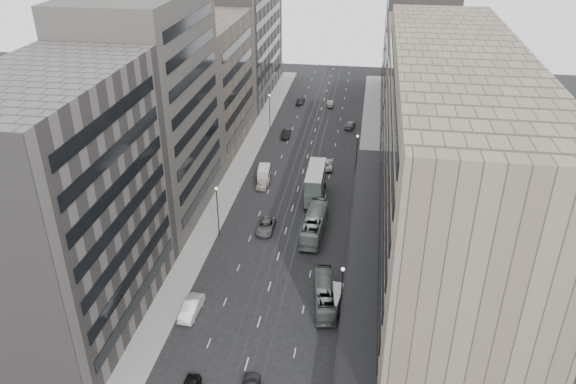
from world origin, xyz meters
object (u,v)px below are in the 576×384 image
Objects in this scene: double_decker at (315,183)px; panel_van at (264,174)px; bus_far at (314,224)px; vw_microbus at (333,300)px; pedestrian at (359,347)px; sedan_2 at (266,226)px; bus_near at (324,294)px; sedan_1 at (191,308)px.

panel_van is at bearing 153.48° from double_decker.
bus_far reaches higher than vw_microbus.
pedestrian is at bearing -58.44° from vw_microbus.
panel_van is (-14.98, 33.19, 0.11)m from vw_microbus.
panel_van is at bearing 101.58° from sedan_2.
double_decker reaches higher than sedan_2.
double_decker is at bearing -31.17° from panel_van.
bus_near is 1.91× the size of sedan_1.
bus_far is (-3.06, 16.28, 0.27)m from bus_near.
panel_van reaches higher than vw_microbus.
double_decker is 34.10m from sedan_1.
pedestrian is at bearing -8.25° from sedan_1.
vw_microbus is at bearing 106.18° from bus_far.
sedan_2 is at bearing -66.90° from pedestrian.
sedan_1 is at bearing -110.92° from double_decker.
pedestrian reaches higher than sedan_1.
bus_near is 9.68m from pedestrian.
vw_microbus is 0.91× the size of sedan_2.
panel_van is at bearing -74.29° from bus_near.
pedestrian is (4.61, -8.51, -0.21)m from bus_near.
double_decker is 29.01m from vw_microbus.
bus_far is at bearing -61.14° from panel_van.
panel_van is 44.71m from pedestrian.
sedan_2 is 28.73m from pedestrian.
sedan_2 is (-10.49, 15.93, -0.64)m from bus_near.
sedan_1 is 20.96m from pedestrian.
sedan_2 is (-7.44, -0.35, -0.91)m from bus_far.
bus_far is at bearing 2.55° from sedan_2.
vw_microbus is at bearing -71.03° from panel_van.
pedestrian is (20.56, -4.08, 0.32)m from sedan_1.
double_decker reaches higher than bus_far.
double_decker reaches higher than panel_van.
double_decker is 4.78× the size of pedestrian.
bus_near is 2.20× the size of panel_van.
bus_near reaches higher than sedan_2.
double_decker is at bearing 61.22° from sedan_2.
double_decker is at bearing 107.12° from vw_microbus.
sedan_2 is 2.60× the size of pedestrian.
panel_van is (-13.87, 32.21, 0.13)m from bus_near.
bus_far is at bearing -86.96° from bus_near.
pedestrian is at bearing -70.91° from panel_van.
panel_van reaches higher than pedestrian.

